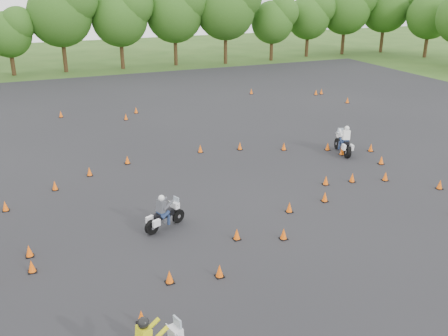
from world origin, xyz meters
TOP-DOWN VIEW (x-y plane):
  - ground at (0.00, 0.00)m, footprint 140.00×140.00m
  - asphalt_pad at (0.00, 6.00)m, footprint 62.00×62.00m
  - treeline at (2.23, 34.99)m, footprint 86.98×32.34m
  - traffic_cones at (0.17, 5.16)m, footprint 36.39×32.96m
  - rider_grey at (-3.73, 1.41)m, footprint 2.10×1.41m
  - rider_white at (8.55, 6.44)m, footprint 1.22×2.34m

SIDE VIEW (x-z plane):
  - ground at x=0.00m, z-range 0.00..0.00m
  - asphalt_pad at x=0.00m, z-range 0.01..0.01m
  - traffic_cones at x=0.17m, z-range 0.01..0.46m
  - rider_grey at x=-3.73m, z-range 0.00..1.57m
  - rider_white at x=8.55m, z-range 0.00..1.74m
  - treeline at x=2.23m, z-range -0.73..10.05m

